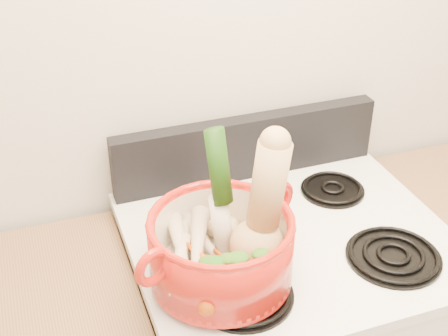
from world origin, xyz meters
name	(u,v)px	position (x,y,z in m)	size (l,w,h in m)	color
wall_back	(242,52)	(0.00, 1.75, 1.30)	(3.50, 0.02, 2.60)	beige
cooktop	(291,240)	(0.00, 1.40, 0.93)	(0.78, 0.67, 0.03)	silver
control_backsplash	(247,147)	(0.00, 1.70, 1.04)	(0.76, 0.05, 0.18)	black
burner_front_left	(243,293)	(-0.19, 1.24, 0.96)	(0.22, 0.22, 0.02)	black
burner_front_right	(394,255)	(0.19, 1.24, 0.96)	(0.22, 0.22, 0.02)	black
burner_back_left	(200,216)	(-0.19, 1.54, 0.96)	(0.17, 0.17, 0.02)	black
burner_back_right	(333,188)	(0.19, 1.54, 0.96)	(0.17, 0.17, 0.02)	black
dutch_oven	(221,249)	(-0.22, 1.30, 1.05)	(0.31, 0.31, 0.15)	red
pot_handle_left	(153,267)	(-0.38, 1.23, 1.10)	(0.09, 0.09, 0.02)	red
pot_handle_right	(279,198)	(-0.06, 1.36, 1.10)	(0.09, 0.09, 0.02)	red
squash	(258,207)	(-0.14, 1.28, 1.15)	(0.13, 0.13, 0.30)	tan
leek	(222,193)	(-0.20, 1.35, 1.15)	(0.05, 0.05, 0.31)	white
ginger	(221,229)	(-0.18, 1.40, 1.02)	(0.08, 0.06, 0.04)	tan
parsnip_0	(199,258)	(-0.26, 1.32, 1.02)	(0.04, 0.04, 0.20)	beige
parsnip_1	(182,255)	(-0.30, 1.33, 1.03)	(0.04, 0.04, 0.19)	beige
parsnip_2	(202,238)	(-0.24, 1.36, 1.03)	(0.04, 0.04, 0.19)	beige
parsnip_3	(178,264)	(-0.32, 1.29, 1.04)	(0.04, 0.04, 0.16)	beige
parsnip_4	(179,241)	(-0.30, 1.35, 1.05)	(0.05, 0.05, 0.23)	beige
parsnip_5	(197,248)	(-0.27, 1.31, 1.05)	(0.04, 0.04, 0.23)	beige
carrot_0	(220,277)	(-0.24, 1.25, 1.01)	(0.03, 0.03, 0.14)	#C05D09
carrot_1	(205,284)	(-0.28, 1.23, 1.02)	(0.03, 0.03, 0.15)	#DE4E0B
carrot_2	(237,271)	(-0.21, 1.24, 1.03)	(0.03, 0.03, 0.16)	#D0560A
carrot_3	(228,280)	(-0.23, 1.22, 1.03)	(0.03, 0.03, 0.14)	red
carrot_4	(211,266)	(-0.26, 1.25, 1.04)	(0.03, 0.03, 0.17)	#D55B0A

